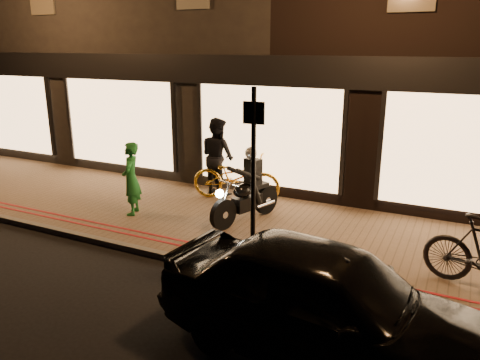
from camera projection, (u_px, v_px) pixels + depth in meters
name	position (u px, v px, depth m)	size (l,w,h in m)	color
ground	(179.00, 264.00, 8.26)	(90.00, 90.00, 0.00)	black
sidewalk	(231.00, 224.00, 9.97)	(50.00, 4.00, 0.12)	brown
kerb_stone	(181.00, 260.00, 8.29)	(50.00, 0.14, 0.12)	#59544C
red_kerb_lines	(195.00, 246.00, 8.70)	(50.00, 0.26, 0.01)	maroon
building_row	(331.00, 28.00, 14.83)	(48.00, 10.11, 8.50)	black
motorcycle	(247.00, 193.00, 9.81)	(0.84, 1.88, 1.59)	black
sign_post	(253.00, 171.00, 7.46)	(0.35, 0.09, 3.00)	black
bicycle_gold	(236.00, 177.00, 11.18)	(0.75, 2.14, 1.13)	gold
person_green	(131.00, 179.00, 10.17)	(0.59, 0.39, 1.61)	#1C6927
person_dark	(218.00, 156.00, 11.55)	(0.93, 0.73, 1.92)	black
parked_car	(327.00, 302.00, 5.67)	(1.74, 4.32, 1.47)	black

